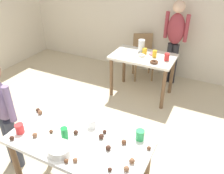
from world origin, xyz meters
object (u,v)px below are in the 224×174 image
Objects in this scene: mixing_bowl at (60,150)px; pitcher_far at (141,46)px; dining_table_far at (143,62)px; chair_far_table at (143,53)px; person_girl_near at (3,111)px; person_adult_far at (175,36)px; dining_table_near at (79,149)px; soda_can at (64,133)px.

pitcher_far is at bearing 94.28° from mixing_bowl.
chair_far_table reaches higher than dining_table_far.
person_girl_near is 0.91m from mixing_bowl.
person_adult_far is 7.76× the size of mixing_bowl.
person_adult_far is at bearing 85.29° from mixing_bowl.
dining_table_far is at bearing 92.21° from mixing_bowl.
dining_table_near is at bearing -82.37° from chair_far_table.
person_adult_far is 12.74× the size of soda_can.
pitcher_far is at bearing 95.98° from dining_table_near.
soda_can is at bearing -89.46° from dining_table_far.
person_adult_far is 2.90m from soda_can.
chair_far_table is at bearing 109.10° from dining_table_far.
person_adult_far is at bearing 0.64° from chair_far_table.
person_adult_far is at bearing 83.63° from soda_can.
dining_table_near is 2.34m from pitcher_far.
chair_far_table is 4.11× the size of pitcher_far.
person_adult_far reaches higher than mixing_bowl.
soda_can is at bearing -165.94° from dining_table_near.
dining_table_near is 6.28× the size of pitcher_far.
soda_can is at bearing -96.37° from person_adult_far.
chair_far_table is 4.34× the size of mixing_bowl.
person_girl_near is 6.36× the size of pitcher_far.
person_adult_far reaches higher than pitcher_far.
pitcher_far reaches higher than dining_table_near.
soda_can is at bearing 112.53° from mixing_bowl.
soda_can is 0.58× the size of pitcher_far.
person_girl_near is (-0.94, -0.02, 0.15)m from dining_table_near.
dining_table_far is 5.22× the size of mixing_bowl.
chair_far_table is at bearing 78.88° from person_girl_near.
pitcher_far is at bearing -75.36° from chair_far_table.
person_adult_far is (0.58, 0.01, 0.44)m from chair_far_table.
chair_far_table reaches higher than dining_table_near.
dining_table_far is at bearing -116.52° from person_adult_far.
mixing_bowl is at bearing -94.71° from person_adult_far.
pitcher_far is at bearing -129.41° from person_adult_far.
person_girl_near is 0.82m from soda_can.
person_girl_near is 3.09m from person_adult_far.
person_adult_far reaches higher than dining_table_near.
mixing_bowl is 1.64× the size of soda_can.
person_adult_far is (1.14, 2.87, 0.14)m from person_girl_near.
person_adult_far is at bearing 68.33° from person_girl_near.
mixing_bowl is at bearing -105.16° from dining_table_near.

